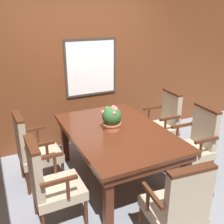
{
  "coord_description": "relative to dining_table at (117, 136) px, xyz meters",
  "views": [
    {
      "loc": [
        -1.36,
        -2.52,
        2.18
      ],
      "look_at": [
        0.03,
        0.38,
        0.94
      ],
      "focal_mm": 42.0,
      "sensor_mm": 36.0,
      "label": 1
    }
  ],
  "objects": [
    {
      "name": "chair_left_far",
      "position": [
        -1.02,
        0.38,
        -0.12
      ],
      "size": [
        0.54,
        0.54,
        1.01
      ],
      "rotation": [
        0.0,
        0.0,
        1.61
      ],
      "color": "#472314",
      "rests_on": "ground_plane"
    },
    {
      "name": "chair_left_near",
      "position": [
        -0.99,
        -0.42,
        -0.12
      ],
      "size": [
        0.52,
        0.53,
        1.01
      ],
      "rotation": [
        0.0,
        0.0,
        1.58
      ],
      "color": "#472314",
      "rests_on": "ground_plane"
    },
    {
      "name": "wall_back",
      "position": [
        -0.03,
        1.32,
        0.58
      ],
      "size": [
        7.2,
        0.08,
        2.45
      ],
      "color": "brown",
      "rests_on": "ground_plane"
    },
    {
      "name": "chair_head_near",
      "position": [
        -0.02,
        -1.29,
        -0.12
      ],
      "size": [
        0.56,
        0.56,
        1.01
      ],
      "rotation": [
        0.0,
        0.0,
        3.04
      ],
      "color": "#472314",
      "rests_on": "ground_plane"
    },
    {
      "name": "chair_right_far",
      "position": [
        1.03,
        0.39,
        -0.12
      ],
      "size": [
        0.54,
        0.55,
        1.01
      ],
      "rotation": [
        0.0,
        0.0,
        -1.63
      ],
      "color": "#472314",
      "rests_on": "ground_plane"
    },
    {
      "name": "ground_plane",
      "position": [
        -0.03,
        -0.23,
        -0.65
      ],
      "size": [
        14.0,
        14.0,
        0.0
      ],
      "primitive_type": "plane",
      "color": "gray"
    },
    {
      "name": "chair_right_near",
      "position": [
        1.0,
        -0.39,
        -0.12
      ],
      "size": [
        0.54,
        0.54,
        1.01
      ],
      "rotation": [
        0.0,
        0.0,
        -1.63
      ],
      "color": "#472314",
      "rests_on": "ground_plane"
    },
    {
      "name": "dining_table",
      "position": [
        0.0,
        0.0,
        0.0
      ],
      "size": [
        1.2,
        1.79,
        0.74
      ],
      "color": "#4C2314",
      "rests_on": "ground_plane"
    },
    {
      "name": "potted_plant",
      "position": [
        -0.05,
        0.06,
        0.25
      ],
      "size": [
        0.25,
        0.25,
        0.33
      ],
      "color": "#B2603D",
      "rests_on": "dining_table"
    }
  ]
}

